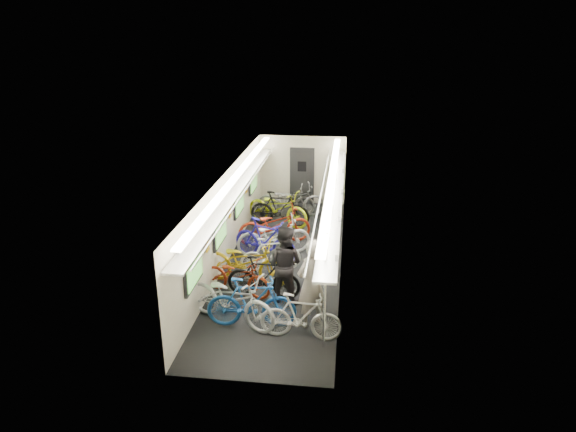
% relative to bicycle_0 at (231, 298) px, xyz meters
% --- Properties ---
extents(train_car_shell, '(10.00, 10.00, 10.00)m').
position_rel_bicycle_0_xyz_m(train_car_shell, '(0.35, 3.85, 1.08)').
color(train_car_shell, black).
rests_on(train_car_shell, ground).
extents(bicycle_0, '(2.30, 1.60, 1.15)m').
position_rel_bicycle_0_xyz_m(bicycle_0, '(0.00, 0.00, 0.00)').
color(bicycle_0, '#AFAFB4').
rests_on(bicycle_0, ground).
extents(bicycle_1, '(1.89, 0.67, 1.11)m').
position_rel_bicycle_0_xyz_m(bicycle_1, '(0.45, -0.09, -0.02)').
color(bicycle_1, '#1A519F').
rests_on(bicycle_1, ground).
extents(bicycle_2, '(1.84, 1.13, 0.91)m').
position_rel_bicycle_0_xyz_m(bicycle_2, '(-0.14, 1.25, -0.12)').
color(bicycle_2, maroon).
rests_on(bicycle_2, ground).
extents(bicycle_3, '(1.74, 0.60, 1.03)m').
position_rel_bicycle_0_xyz_m(bicycle_3, '(0.49, 1.16, -0.06)').
color(bicycle_3, black).
rests_on(bicycle_3, ground).
extents(bicycle_4, '(2.30, 1.14, 1.15)m').
position_rel_bicycle_0_xyz_m(bicycle_4, '(-0.07, 1.80, 0.00)').
color(bicycle_4, gold).
rests_on(bicycle_4, ground).
extents(bicycle_5, '(1.64, 0.99, 0.95)m').
position_rel_bicycle_0_xyz_m(bicycle_5, '(0.45, 2.48, -0.10)').
color(bicycle_5, silver).
rests_on(bicycle_5, ground).
extents(bicycle_6, '(2.13, 1.27, 1.06)m').
position_rel_bicycle_0_xyz_m(bicycle_6, '(0.36, 3.61, -0.04)').
color(bicycle_6, '#B9BBBE').
rests_on(bicycle_6, ground).
extents(bicycle_7, '(1.98, 1.27, 1.15)m').
position_rel_bicycle_0_xyz_m(bicycle_7, '(0.20, 3.17, 0.00)').
color(bicycle_7, navy).
rests_on(bicycle_7, ground).
extents(bicycle_8, '(2.24, 1.44, 1.11)m').
position_rel_bicycle_0_xyz_m(bicycle_8, '(0.28, 4.36, -0.02)').
color(bicycle_8, maroon).
rests_on(bicycle_8, ground).
extents(bicycle_9, '(1.93, 0.73, 1.13)m').
position_rel_bicycle_0_xyz_m(bicycle_9, '(0.25, 5.73, -0.01)').
color(bicycle_9, black).
rests_on(bicycle_9, ground).
extents(bicycle_10, '(2.26, 1.55, 1.13)m').
position_rel_bicycle_0_xyz_m(bicycle_10, '(0.16, 5.85, -0.01)').
color(bicycle_10, '#B2C212').
rests_on(bicycle_10, ground).
extents(bicycle_11, '(1.67, 0.55, 0.99)m').
position_rel_bicycle_0_xyz_m(bicycle_11, '(1.50, -0.42, -0.08)').
color(bicycle_11, silver).
rests_on(bicycle_11, ground).
extents(bicycle_12, '(1.92, 0.69, 1.00)m').
position_rel_bicycle_0_xyz_m(bicycle_12, '(0.30, 6.86, -0.07)').
color(bicycle_12, slate).
rests_on(bicycle_12, ground).
extents(bicycle_14, '(2.20, 1.24, 1.09)m').
position_rel_bicycle_0_xyz_m(bicycle_14, '(0.56, 6.67, -0.03)').
color(bicycle_14, '#5D5E62').
rests_on(bicycle_14, ground).
extents(passenger_near, '(0.82, 0.81, 1.91)m').
position_rel_bicycle_0_xyz_m(passenger_near, '(1.65, 0.14, 0.38)').
color(passenger_near, gray).
rests_on(passenger_near, ground).
extents(passenger_mid, '(1.03, 0.91, 1.79)m').
position_rel_bicycle_0_xyz_m(passenger_mid, '(0.97, 1.10, 0.32)').
color(passenger_mid, black).
rests_on(passenger_mid, ground).
extents(backpack, '(0.28, 0.19, 0.38)m').
position_rel_bicycle_0_xyz_m(backpack, '(1.78, 0.49, 0.71)').
color(backpack, red).
rests_on(backpack, passenger_near).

